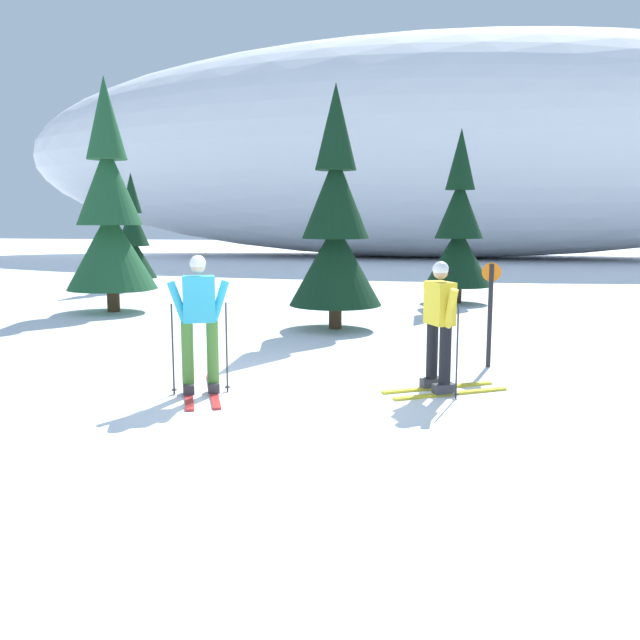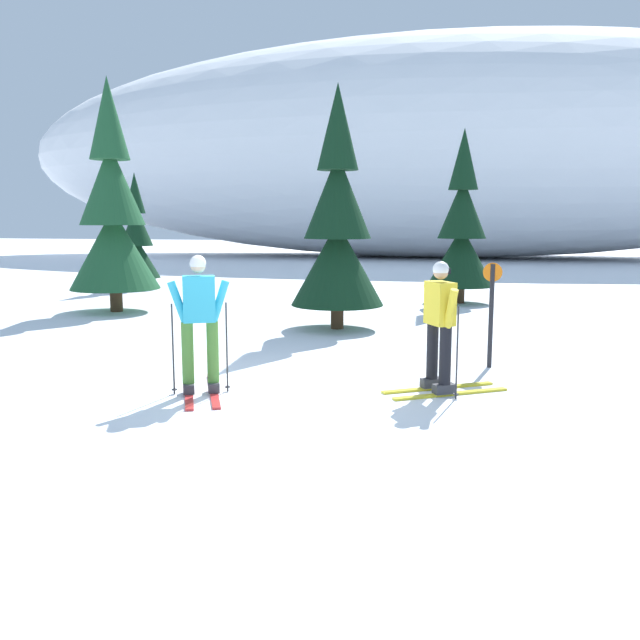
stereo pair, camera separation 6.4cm
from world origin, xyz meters
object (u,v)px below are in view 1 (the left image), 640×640
(pine_tree_center_left, at_px, (110,215))
(skier_yellow_jacket, at_px, (440,325))
(pine_tree_far_left, at_px, (133,241))
(skier_cyan_jacket, at_px, (199,323))
(trail_marker_post, at_px, (490,309))
(pine_tree_center, at_px, (336,228))
(pine_tree_center_right, at_px, (459,231))

(pine_tree_center_left, bearing_deg, skier_yellow_jacket, -37.50)
(pine_tree_far_left, bearing_deg, skier_yellow_jacket, -47.88)
(pine_tree_far_left, xyz_separation_m, pine_tree_center_left, (1.96, -4.87, 0.77))
(skier_cyan_jacket, xyz_separation_m, skier_yellow_jacket, (2.95, 0.73, -0.04))
(pine_tree_center_left, xyz_separation_m, trail_marker_post, (8.64, -4.43, -1.41))
(pine_tree_center, xyz_separation_m, trail_marker_post, (2.94, -3.06, -1.14))
(skier_cyan_jacket, distance_m, pine_tree_center_left, 8.59)
(pine_tree_center_left, xyz_separation_m, pine_tree_center, (5.70, -1.36, -0.27))
(pine_tree_center, relative_size, pine_tree_center_right, 1.07)
(pine_tree_far_left, distance_m, trail_marker_post, 14.12)
(skier_cyan_jacket, bearing_deg, pine_tree_center_right, 73.57)
(pine_tree_far_left, height_order, pine_tree_center_left, pine_tree_center_left)
(skier_yellow_jacket, relative_size, pine_tree_center, 0.35)
(trail_marker_post, bearing_deg, pine_tree_center_left, 152.88)
(pine_tree_center_right, relative_size, trail_marker_post, 2.88)
(skier_yellow_jacket, height_order, trail_marker_post, skier_yellow_jacket)
(pine_tree_center_right, bearing_deg, pine_tree_center_left, -156.63)
(pine_tree_center_left, relative_size, trail_marker_post, 3.48)
(skier_cyan_jacket, bearing_deg, pine_tree_far_left, 120.79)
(skier_cyan_jacket, relative_size, pine_tree_center_right, 0.39)
(skier_yellow_jacket, xyz_separation_m, pine_tree_center_right, (0.09, 9.60, 1.01))
(pine_tree_center_left, distance_m, trail_marker_post, 9.81)
(skier_yellow_jacket, distance_m, pine_tree_far_left, 14.82)
(skier_cyan_jacket, bearing_deg, pine_tree_center_left, 126.24)
(skier_yellow_jacket, distance_m, pine_tree_center_left, 10.14)
(pine_tree_far_left, height_order, pine_tree_center, pine_tree_center)
(pine_tree_center_left, distance_m, pine_tree_center_right, 8.79)
(skier_yellow_jacket, height_order, pine_tree_center_right, pine_tree_center_right)
(skier_yellow_jacket, height_order, pine_tree_far_left, pine_tree_far_left)
(skier_cyan_jacket, xyz_separation_m, pine_tree_center_right, (3.05, 10.33, 0.97))
(skier_cyan_jacket, height_order, skier_yellow_jacket, skier_cyan_jacket)
(skier_cyan_jacket, bearing_deg, trail_marker_post, 33.65)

